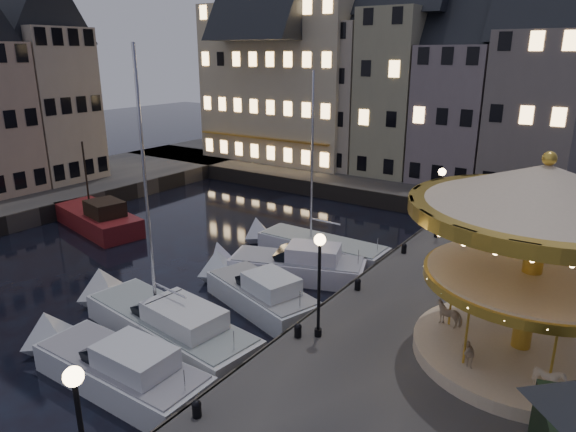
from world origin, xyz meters
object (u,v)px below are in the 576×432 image
Objects in this scene: motorboat_d at (257,293)px; motorboat_b at (114,368)px; bollard_b at (298,330)px; streetlamp_a at (81,425)px; bollard_a at (197,408)px; red_fishing_boat at (98,219)px; motorboat_e at (290,266)px; streetlamp_c at (440,193)px; motorboat_f at (314,247)px; bollard_c at (358,284)px; motorboat_c at (164,323)px; bollard_d at (404,248)px; streetlamp_b at (319,271)px; carousel at (539,228)px.

motorboat_b is at bearing -93.84° from motorboat_d.
streetlamp_a is at bearing -86.39° from bollard_b.
red_fishing_boat is at bearing 150.92° from bollard_a.
bollard_a and bollard_b have the same top height.
motorboat_d is at bearing -9.53° from red_fishing_boat.
motorboat_e is at bearing 3.37° from red_fishing_boat.
bollard_a is (-0.60, -19.50, -2.41)m from streetlamp_c.
motorboat_d is (-4.46, 8.69, -0.96)m from bollard_a.
streetlamp_c is at bearing 64.93° from motorboat_d.
motorboat_d is 7.10m from motorboat_f.
streetlamp_c is 22.80m from red_fishing_boat.
bollard_c is 20.48m from red_fishing_boat.
motorboat_b reaches higher than bollard_c.
bollard_a is 9.81m from motorboat_d.
bollard_a is at bearing -62.83° from motorboat_d.
motorboat_e is (0.99, 8.21, -0.04)m from motorboat_c.
bollard_b is at bearing -90.00° from bollard_d.
streetlamp_b is at bearing 39.81° from bollard_b.
bollard_b is 10.50m from bollard_d.
bollard_c is (-0.60, 14.50, -2.41)m from streetlamp_a.
motorboat_c is 1.61× the size of motorboat_e.
motorboat_b is at bearing -34.45° from red_fishing_boat.
motorboat_b and motorboat_d have the same top height.
bollard_c is 4.91m from motorboat_d.
motorboat_f is (-6.16, 9.70, -3.49)m from streetlamp_b.
motorboat_c is 1.79× the size of motorboat_d.
bollard_b is (-0.60, -14.00, -2.41)m from streetlamp_c.
streetlamp_c reaches higher than motorboat_d.
red_fishing_boat is at bearing 145.55° from motorboat_b.
streetlamp_a is 14.07m from motorboat_d.
motorboat_e is 3.47m from motorboat_f.
carousel is at bearing -44.48° from bollard_d.
motorboat_d is (-4.46, -7.31, -0.96)m from bollard_d.
bollard_c is 0.07× the size of carousel.
motorboat_b is 11.51m from motorboat_e.
motorboat_b is at bearing -90.21° from motorboat_e.
motorboat_e is 15.52m from red_fishing_boat.
streetlamp_a is 14.71m from bollard_c.
streetlamp_b is at bearing -157.17° from carousel.
streetlamp_b reaches higher than bollard_b.
streetlamp_b and streetlamp_c have the same top height.
motorboat_f is 1.40× the size of carousel.
motorboat_c reaches higher than bollard_a.
bollard_b is 9.26m from carousel.
bollard_c is 10.98m from motorboat_b.
red_fishing_boat is (-21.04, 15.37, -3.31)m from streetlamp_a.
motorboat_c is (-0.95, 3.31, 0.04)m from motorboat_b.
motorboat_d is at bearing -157.87° from bollard_c.
motorboat_e is 0.69× the size of motorboat_f.
streetlamp_b is 7.32× the size of bollard_b.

